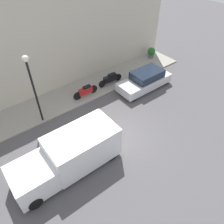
{
  "coord_description": "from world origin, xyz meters",
  "views": [
    {
      "loc": [
        -6.78,
        5.45,
        9.6
      ],
      "look_at": [
        1.26,
        -0.8,
        0.6
      ],
      "focal_mm": 35.0,
      "sensor_mm": 36.0,
      "label": 1
    }
  ],
  "objects_px": {
    "delivery_van": "(68,155)",
    "streetlamp": "(31,79)",
    "motorcycle_red": "(86,91)",
    "potted_plant": "(151,52)",
    "motorcycle_black": "(110,79)",
    "parked_car": "(145,80)"
  },
  "relations": [
    {
      "from": "delivery_van",
      "to": "streetlamp",
      "type": "bearing_deg",
      "value": -4.9
    },
    {
      "from": "motorcycle_red",
      "to": "potted_plant",
      "type": "bearing_deg",
      "value": -80.83
    },
    {
      "from": "potted_plant",
      "to": "motorcycle_red",
      "type": "bearing_deg",
      "value": 99.17
    },
    {
      "from": "delivery_van",
      "to": "motorcycle_black",
      "type": "bearing_deg",
      "value": -52.78
    },
    {
      "from": "parked_car",
      "to": "motorcycle_red",
      "type": "bearing_deg",
      "value": 67.44
    },
    {
      "from": "motorcycle_red",
      "to": "potted_plant",
      "type": "xyz_separation_m",
      "value": [
        1.27,
        -7.85,
        0.07
      ]
    },
    {
      "from": "delivery_van",
      "to": "streetlamp",
      "type": "xyz_separation_m",
      "value": [
        4.13,
        -0.35,
        2.11
      ]
    },
    {
      "from": "delivery_van",
      "to": "parked_car",
      "type": "bearing_deg",
      "value": -70.49
    },
    {
      "from": "potted_plant",
      "to": "parked_car",
      "type": "bearing_deg",
      "value": 128.81
    },
    {
      "from": "motorcycle_black",
      "to": "streetlamp",
      "type": "bearing_deg",
      "value": 95.64
    },
    {
      "from": "delivery_van",
      "to": "streetlamp",
      "type": "relative_size",
      "value": 1.21
    },
    {
      "from": "delivery_van",
      "to": "streetlamp",
      "type": "distance_m",
      "value": 4.65
    },
    {
      "from": "delivery_van",
      "to": "motorcycle_black",
      "type": "relative_size",
      "value": 2.55
    },
    {
      "from": "streetlamp",
      "to": "potted_plant",
      "type": "relative_size",
      "value": 4.71
    },
    {
      "from": "motorcycle_red",
      "to": "streetlamp",
      "type": "bearing_deg",
      "value": 96.87
    },
    {
      "from": "delivery_van",
      "to": "motorcycle_red",
      "type": "height_order",
      "value": "delivery_van"
    },
    {
      "from": "parked_car",
      "to": "potted_plant",
      "type": "height_order",
      "value": "parked_car"
    },
    {
      "from": "streetlamp",
      "to": "potted_plant",
      "type": "height_order",
      "value": "streetlamp"
    },
    {
      "from": "delivery_van",
      "to": "motorcycle_black",
      "type": "distance_m",
      "value": 7.8
    },
    {
      "from": "delivery_van",
      "to": "potted_plant",
      "type": "relative_size",
      "value": 5.71
    },
    {
      "from": "motorcycle_black",
      "to": "streetlamp",
      "type": "distance_m",
      "value": 6.41
    },
    {
      "from": "motorcycle_black",
      "to": "streetlamp",
      "type": "xyz_separation_m",
      "value": [
        -0.58,
        5.84,
        2.57
      ]
    }
  ]
}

